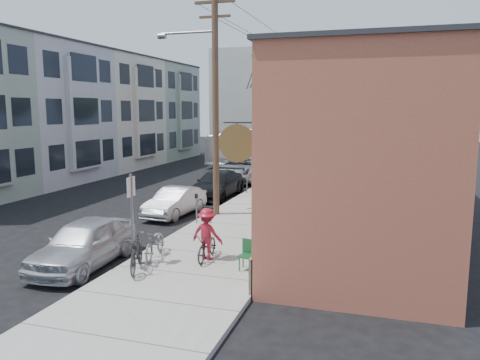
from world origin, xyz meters
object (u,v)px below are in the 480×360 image
(tree_bare, at_px, (257,139))
(patron_green, at_px, (261,221))
(sign_post, at_px, (132,210))
(patio_chair_b, at_px, (270,243))
(parked_bike_a, at_px, (136,253))
(car_3, at_px, (241,169))
(patron_grey, at_px, (258,230))
(car_1, at_px, (175,202))
(utility_pole_near, at_px, (214,96))
(cyclist, at_px, (207,234))
(tree_leafy_far, at_px, (305,100))
(parking_meter_near, at_px, (196,204))
(parking_meter_far, at_px, (247,178))
(bus, at_px, (240,146))
(tree_leafy_mid, at_px, (285,94))
(patio_chair_a, at_px, (247,255))
(parked_bike_b, at_px, (155,243))
(car_2, at_px, (217,184))
(car_0, at_px, (84,243))

(tree_bare, distance_m, patron_green, 10.52)
(sign_post, bearing_deg, patron_green, 42.82)
(patio_chair_b, height_order, parked_bike_a, parked_bike_a)
(parked_bike_a, bearing_deg, car_3, 78.36)
(patron_grey, height_order, car_1, patron_grey)
(utility_pole_near, distance_m, cyclist, 7.80)
(tree_leafy_far, relative_size, car_3, 1.22)
(parking_meter_near, relative_size, car_3, 0.20)
(parking_meter_far, xyz_separation_m, parked_bike_a, (0.52, -13.30, -0.29))
(parked_bike_a, relative_size, bus, 0.17)
(sign_post, height_order, tree_leafy_mid, tree_leafy_mid)
(patio_chair_a, xyz_separation_m, car_3, (-5.51, 17.31, 0.25))
(parking_meter_far, xyz_separation_m, cyclist, (2.12, -11.69, -0.01))
(tree_leafy_far, distance_m, parked_bike_b, 28.63)
(parked_bike_a, distance_m, car_1, 7.78)
(sign_post, height_order, parking_meter_far, sign_post)
(sign_post, height_order, parked_bike_b, sign_post)
(patio_chair_a, relative_size, car_2, 0.18)
(car_1, xyz_separation_m, bus, (-3.43, 21.11, 0.86))
(patio_chair_b, relative_size, car_2, 0.18)
(parking_meter_far, distance_m, utility_pole_near, 7.13)
(parking_meter_near, distance_m, parking_meter_far, 7.44)
(patio_chair_a, relative_size, patron_grey, 0.56)
(parking_meter_near, relative_size, bus, 0.12)
(bus, bearing_deg, patio_chair_a, -72.03)
(parking_meter_near, height_order, patio_chair_b, parking_meter_near)
(patron_grey, height_order, cyclist, cyclist)
(patron_grey, relative_size, parked_bike_b, 0.85)
(parked_bike_a, bearing_deg, patio_chair_a, -0.87)
(tree_leafy_far, bearing_deg, utility_pole_near, -91.08)
(patron_grey, distance_m, car_0, 5.52)
(tree_leafy_mid, relative_size, parked_bike_a, 4.13)
(patron_green, distance_m, bus, 26.41)
(patio_chair_b, bearing_deg, car_3, 128.77)
(tree_bare, height_order, patron_green, tree_bare)
(car_2, bearing_deg, parking_meter_far, 34.87)
(patio_chair_a, bearing_deg, cyclist, 171.60)
(tree_leafy_mid, height_order, tree_leafy_far, tree_leafy_mid)
(cyclist, relative_size, car_1, 0.42)
(car_1, bearing_deg, parking_meter_near, -38.39)
(utility_pole_near, bearing_deg, sign_post, -90.32)
(car_2, bearing_deg, tree_leafy_far, 85.13)
(parking_meter_near, distance_m, car_2, 6.66)
(utility_pole_near, distance_m, parked_bike_a, 9.05)
(sign_post, bearing_deg, parked_bike_a, -52.24)
(parked_bike_a, xyz_separation_m, car_0, (-1.97, 0.25, 0.05))
(tree_bare, relative_size, car_3, 1.01)
(patron_grey, height_order, bus, bus)
(parked_bike_b, height_order, car_0, car_0)
(parking_meter_far, height_order, patron_grey, patron_grey)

